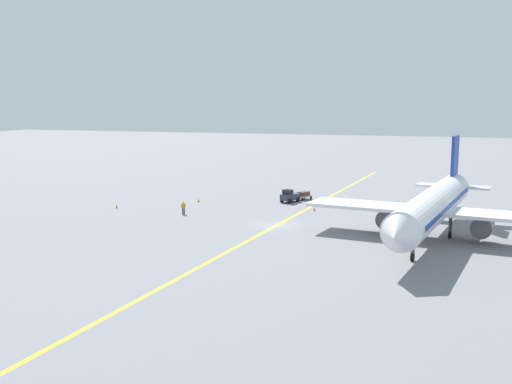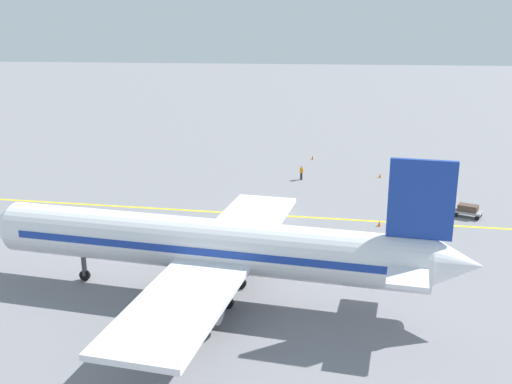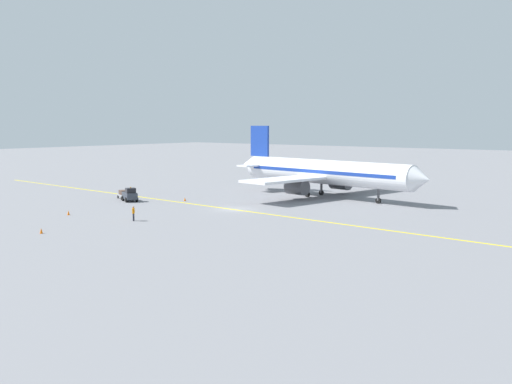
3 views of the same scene
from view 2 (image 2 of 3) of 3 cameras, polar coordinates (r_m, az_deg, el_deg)
The scene contains 9 objects.
ground_plane at distance 59.28m, azimuth 0.98°, elevation -2.20°, with size 400.00×400.00×0.00m, color slate.
apron_yellow_centreline at distance 59.28m, azimuth 0.98°, elevation -2.19°, with size 0.40×120.00×0.01m, color yellow.
airplane_at_gate at distance 41.33m, azimuth -4.19°, elevation -5.16°, with size 28.46×35.50×10.60m.
baggage_tug_dark at distance 62.65m, azimuth 16.60°, elevation -1.00°, with size 2.70×3.35×2.11m.
baggage_cart_trailing at distance 62.02m, azimuth 19.53°, elevation -1.58°, with size 2.36×2.95×1.24m.
ground_crew_worker at distance 72.15m, azimuth 4.34°, elevation 1.89°, with size 0.48×0.40×1.68m.
traffic_cone_near_nose at distance 74.57m, azimuth 11.73°, elevation 1.56°, with size 0.32×0.32×0.55m, color orange.
traffic_cone_mid_apron at distance 82.86m, azimuth 5.41°, elevation 3.30°, with size 0.32×0.32×0.55m, color orange.
traffic_cone_by_wingtip at distance 57.22m, azimuth 11.66°, elevation -2.95°, with size 0.32×0.32×0.55m, color orange.
Camera 2 is at (-55.98, -5.22, 18.79)m, focal length 42.00 mm.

